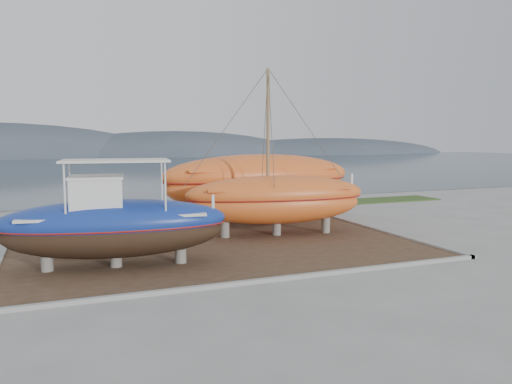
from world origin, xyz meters
name	(u,v)px	position (x,y,z in m)	size (l,w,h in m)	color
ground	(249,267)	(0.00, 0.00, 0.00)	(140.00, 140.00, 0.00)	gray
dirt_patch	(219,246)	(0.00, 4.00, 0.03)	(18.00, 12.00, 0.06)	#422D1E
curb_frame	(218,245)	(0.00, 4.00, 0.07)	(18.60, 12.60, 0.15)	gray
grass_strip	(167,212)	(0.00, 15.50, 0.04)	(44.00, 3.00, 0.08)	#284219
sea	(101,168)	(0.00, 70.00, 0.00)	(260.00, 100.00, 0.04)	#1C2E39
mountain_ridge	(84,157)	(0.00, 125.00, 0.00)	(200.00, 36.00, 20.00)	#333D49
blue_caique	(115,214)	(-4.82, 1.79, 2.13)	(8.59, 2.69, 4.13)	navy
white_dinghy	(96,236)	(-5.31, 5.13, 0.68)	(4.11, 1.54, 1.23)	silver
orange_sailboat	(277,153)	(3.52, 5.31, 4.24)	(9.30, 2.74, 8.35)	#D85C21
orange_bare_hull	(259,189)	(4.32, 9.60, 2.00)	(11.83, 3.55, 3.88)	#D85C21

